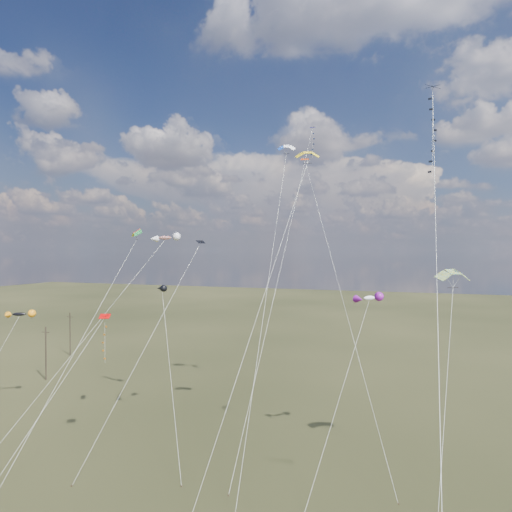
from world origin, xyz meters
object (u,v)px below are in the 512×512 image
(utility_pole_far, at_px, (70,334))
(diamond_black_high, at_px, (433,148))
(parafoil_yellow, at_px, (307,154))
(novelty_black_orange, at_px, (19,314))
(utility_pole_near, at_px, (46,353))

(utility_pole_far, xyz_separation_m, diamond_black_high, (61.87, -33.66, 22.63))
(parafoil_yellow, relative_size, novelty_black_orange, 2.41)
(parafoil_yellow, height_order, novelty_black_orange, parafoil_yellow)
(utility_pole_far, height_order, parafoil_yellow, parafoil_yellow)
(utility_pole_far, relative_size, parafoil_yellow, 0.27)
(diamond_black_high, xyz_separation_m, parafoil_yellow, (-10.90, 8.06, 1.93))
(utility_pole_far, xyz_separation_m, novelty_black_orange, (14.70, -25.03, 7.59))
(utility_pole_near, distance_m, parafoil_yellow, 50.83)
(novelty_black_orange, bearing_deg, utility_pole_far, 120.43)
(utility_pole_far, height_order, diamond_black_high, diamond_black_high)
(diamond_black_high, bearing_deg, parafoil_yellow, 143.51)
(utility_pole_near, height_order, novelty_black_orange, novelty_black_orange)
(utility_pole_far, bearing_deg, utility_pole_near, -60.26)
(diamond_black_high, height_order, novelty_black_orange, diamond_black_high)
(diamond_black_high, xyz_separation_m, novelty_black_orange, (-47.17, 8.63, -15.03))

